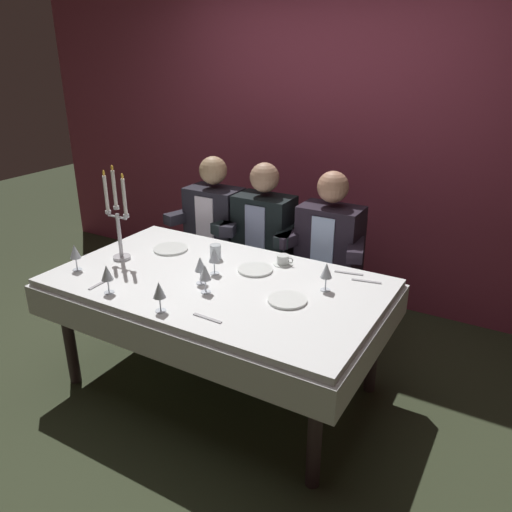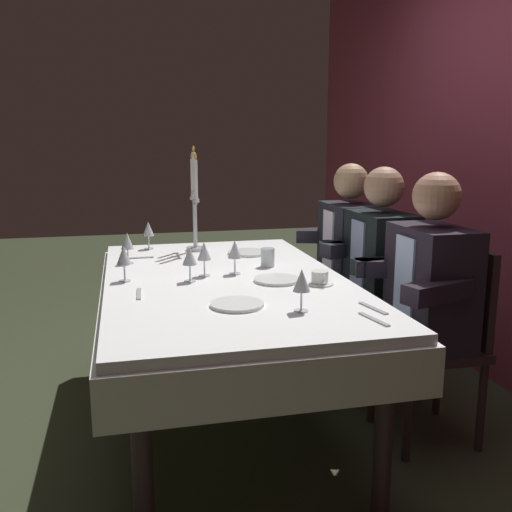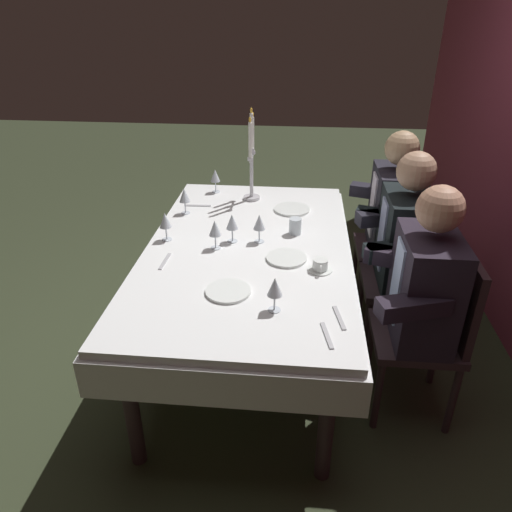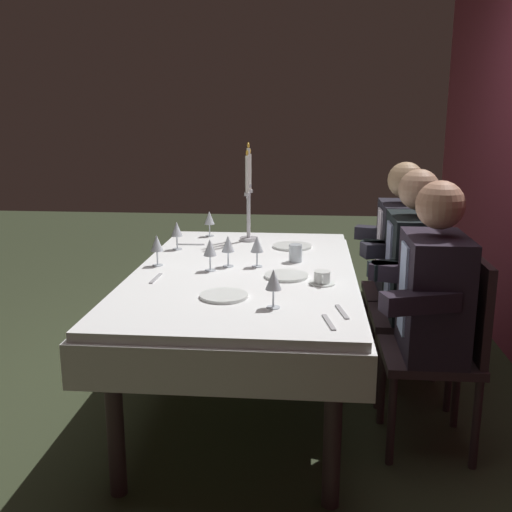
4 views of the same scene
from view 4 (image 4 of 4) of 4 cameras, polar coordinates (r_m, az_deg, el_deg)
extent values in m
plane|color=#313823|center=(3.31, -1.06, -13.75)|extent=(12.00, 12.00, 0.00)
cube|color=white|center=(3.05, -1.12, -1.64)|extent=(1.90, 1.10, 0.04)
cube|color=white|center=(3.08, -1.11, -3.62)|extent=(1.94, 1.14, 0.18)
cylinder|color=#332327|center=(4.00, -5.95, -3.48)|extent=(0.07, 0.07, 0.70)
cylinder|color=#332327|center=(2.52, -13.34, -14.57)|extent=(0.07, 0.07, 0.70)
cylinder|color=#332327|center=(3.94, 6.47, -3.81)|extent=(0.07, 0.07, 0.70)
cylinder|color=#332327|center=(2.40, 7.32, -15.72)|extent=(0.07, 0.07, 0.70)
cylinder|color=silver|center=(3.72, -0.71, 1.64)|extent=(0.11, 0.11, 0.02)
cylinder|color=silver|center=(3.69, -0.71, 3.91)|extent=(0.02, 0.02, 0.28)
cylinder|color=silver|center=(3.67, -0.72, 6.69)|extent=(0.04, 0.04, 0.02)
cylinder|color=white|center=(3.66, -0.73, 8.54)|extent=(0.02, 0.02, 0.22)
ellipsoid|color=yellow|center=(3.65, -0.73, 10.52)|extent=(0.02, 0.02, 0.03)
cylinder|color=silver|center=(3.64, -0.78, 5.68)|extent=(0.07, 0.01, 0.01)
cylinder|color=silver|center=(3.60, -0.84, 5.91)|extent=(0.04, 0.04, 0.02)
cylinder|color=white|center=(3.58, -0.85, 7.80)|extent=(0.02, 0.02, 0.22)
ellipsoid|color=yellow|center=(3.57, -0.86, 9.81)|extent=(0.02, 0.02, 0.03)
cylinder|color=silver|center=(3.71, -0.66, 5.84)|extent=(0.07, 0.01, 0.01)
cylinder|color=silver|center=(3.75, -0.60, 6.22)|extent=(0.04, 0.04, 0.02)
cylinder|color=white|center=(3.73, -0.61, 8.03)|extent=(0.02, 0.02, 0.22)
ellipsoid|color=yellow|center=(3.72, -0.61, 9.97)|extent=(0.02, 0.02, 0.03)
cylinder|color=white|center=(2.90, 2.90, -1.90)|extent=(0.21, 0.21, 0.01)
cylinder|color=white|center=(3.54, 3.48, 0.93)|extent=(0.23, 0.23, 0.01)
cylinder|color=white|center=(2.59, -3.07, -3.80)|extent=(0.21, 0.21, 0.01)
cylinder|color=silver|center=(3.51, -7.51, 0.67)|extent=(0.06, 0.06, 0.00)
cylinder|color=silver|center=(3.51, -7.53, 1.30)|extent=(0.01, 0.01, 0.07)
cone|color=silver|center=(3.49, -7.57, 2.58)|extent=(0.07, 0.07, 0.08)
cylinder|color=silver|center=(3.09, 0.10, -0.99)|extent=(0.06, 0.06, 0.00)
cylinder|color=silver|center=(3.09, 0.10, -0.28)|extent=(0.01, 0.01, 0.07)
cone|color=silver|center=(3.07, 0.10, 1.17)|extent=(0.07, 0.07, 0.08)
cylinder|color=silver|center=(2.46, 1.66, -4.91)|extent=(0.06, 0.06, 0.00)
cylinder|color=silver|center=(2.45, 1.66, -4.04)|extent=(0.01, 0.01, 0.07)
cone|color=silver|center=(2.42, 1.68, -2.23)|extent=(0.07, 0.07, 0.08)
cylinder|color=#E0D172|center=(2.43, 1.67, -2.79)|extent=(0.04, 0.04, 0.03)
cylinder|color=silver|center=(3.87, -4.44, 1.93)|extent=(0.06, 0.06, 0.00)
cylinder|color=silver|center=(3.86, -4.45, 2.50)|extent=(0.01, 0.01, 0.07)
cone|color=silver|center=(3.84, -4.47, 3.67)|extent=(0.07, 0.07, 0.08)
cylinder|color=silver|center=(3.03, -4.38, -1.36)|extent=(0.06, 0.06, 0.00)
cylinder|color=silver|center=(3.02, -4.39, -0.64)|extent=(0.01, 0.01, 0.07)
cone|color=silver|center=(3.00, -4.42, 0.84)|extent=(0.07, 0.07, 0.08)
cylinder|color=#E0D172|center=(3.00, -4.41, 0.39)|extent=(0.04, 0.04, 0.03)
cylinder|color=silver|center=(3.16, -9.36, -0.88)|extent=(0.06, 0.06, 0.00)
cylinder|color=silver|center=(3.15, -9.39, -0.18)|extent=(0.01, 0.01, 0.07)
cone|color=silver|center=(3.13, -9.44, 1.24)|extent=(0.07, 0.07, 0.08)
cylinder|color=#E0D172|center=(3.14, -9.43, 0.81)|extent=(0.04, 0.04, 0.03)
cylinder|color=silver|center=(3.10, -2.66, -0.97)|extent=(0.06, 0.06, 0.00)
cylinder|color=silver|center=(3.09, -2.67, -0.26)|extent=(0.01, 0.01, 0.07)
cone|color=silver|center=(3.07, -2.69, 1.18)|extent=(0.07, 0.07, 0.08)
cylinder|color=maroon|center=(3.08, -2.68, 0.74)|extent=(0.04, 0.04, 0.03)
cylinder|color=silver|center=(3.20, 3.79, 0.28)|extent=(0.07, 0.07, 0.09)
cylinder|color=white|center=(2.81, 6.31, -2.59)|extent=(0.12, 0.12, 0.01)
cylinder|color=white|center=(2.80, 6.32, -1.99)|extent=(0.08, 0.08, 0.05)
torus|color=white|center=(2.75, 6.34, -2.22)|extent=(0.04, 0.01, 0.04)
cube|color=#B7B7BC|center=(3.62, -6.27, 1.11)|extent=(0.02, 0.17, 0.01)
cube|color=#B7B7BC|center=(2.43, 8.20, -5.28)|extent=(0.17, 0.05, 0.01)
cube|color=#B7B7BC|center=(2.91, -9.53, -2.12)|extent=(0.17, 0.02, 0.01)
cube|color=#B7B7BC|center=(2.30, 6.96, -6.28)|extent=(0.17, 0.05, 0.01)
cylinder|color=#332327|center=(3.97, 10.35, -5.94)|extent=(0.04, 0.04, 0.42)
cylinder|color=#332327|center=(3.63, 10.84, -7.83)|extent=(0.04, 0.04, 0.42)
cylinder|color=#332327|center=(4.02, 15.49, -5.97)|extent=(0.04, 0.04, 0.42)
cylinder|color=#332327|center=(3.69, 16.47, -7.83)|extent=(0.04, 0.04, 0.42)
cube|color=#332327|center=(3.75, 13.48, -3.56)|extent=(0.42, 0.42, 0.04)
cube|color=#332327|center=(3.72, 16.58, -0.05)|extent=(0.38, 0.04, 0.44)
cube|color=black|center=(3.67, 13.73, 0.77)|extent=(0.42, 0.26, 0.54)
cube|color=white|center=(3.65, 11.66, 1.27)|extent=(0.16, 0.01, 0.40)
sphere|color=tan|center=(3.61, 14.09, 7.05)|extent=(0.21, 0.21, 0.21)
cube|color=black|center=(3.87, 11.83, 2.10)|extent=(0.19, 0.34, 0.08)
cube|color=black|center=(3.44, 12.65, 0.64)|extent=(0.19, 0.34, 0.08)
cylinder|color=#332327|center=(3.56, 10.97, -8.30)|extent=(0.04, 0.04, 0.42)
cylinder|color=#332327|center=(3.23, 11.60, -10.68)|extent=(0.04, 0.04, 0.42)
cylinder|color=#332327|center=(3.61, 16.71, -8.29)|extent=(0.04, 0.04, 0.42)
cylinder|color=#332327|center=(3.29, 17.94, -10.61)|extent=(0.04, 0.04, 0.42)
cube|color=#332327|center=(3.33, 14.54, -5.78)|extent=(0.42, 0.42, 0.04)
cube|color=#332327|center=(3.30, 18.04, -1.85)|extent=(0.38, 0.04, 0.44)
cube|color=black|center=(3.25, 14.84, -0.95)|extent=(0.42, 0.26, 0.54)
cube|color=#8792B7|center=(3.22, 12.51, -0.39)|extent=(0.16, 0.01, 0.40)
sphere|color=tan|center=(3.18, 15.28, 6.13)|extent=(0.21, 0.21, 0.21)
cube|color=black|center=(3.44, 12.65, 0.64)|extent=(0.19, 0.34, 0.08)
cube|color=black|center=(3.02, 13.69, -1.23)|extent=(0.19, 0.34, 0.08)
cylinder|color=#332327|center=(3.09, 11.91, -11.87)|extent=(0.04, 0.04, 0.42)
cylinder|color=#332327|center=(2.77, 12.78, -15.06)|extent=(0.04, 0.04, 0.42)
cylinder|color=#332327|center=(3.15, 18.57, -11.76)|extent=(0.04, 0.04, 0.42)
cylinder|color=#332327|center=(2.84, 20.25, -14.83)|extent=(0.04, 0.04, 0.42)
cube|color=#332327|center=(2.86, 16.18, -9.20)|extent=(0.42, 0.42, 0.04)
cube|color=#332327|center=(2.82, 20.30, -4.63)|extent=(0.38, 0.04, 0.44)
cube|color=black|center=(2.76, 16.58, -3.64)|extent=(0.42, 0.26, 0.54)
cube|color=#B1C8F2|center=(2.73, 13.84, -3.01)|extent=(0.16, 0.01, 0.40)
sphere|color=tan|center=(2.68, 17.16, 4.68)|extent=(0.21, 0.21, 0.21)
cube|color=black|center=(2.94, 13.90, -1.61)|extent=(0.19, 0.34, 0.08)
cube|color=black|center=(2.53, 15.37, -4.22)|extent=(0.19, 0.34, 0.08)
camera|label=1|loc=(2.91, -58.43, 16.67)|focal=35.51mm
camera|label=2|loc=(0.87, -58.12, -2.91)|focal=39.76mm
camera|label=3|loc=(0.73, 0.13, 48.12)|focal=33.69mm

